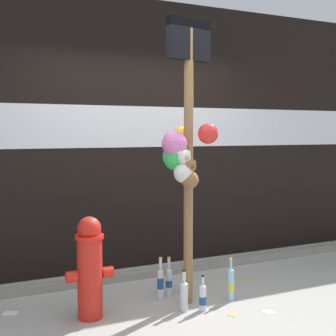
{
  "coord_description": "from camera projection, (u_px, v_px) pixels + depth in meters",
  "views": [
    {
      "loc": [
        -1.72,
        -3.34,
        1.58
      ],
      "look_at": [
        -0.13,
        0.23,
        1.26
      ],
      "focal_mm": 47.16,
      "sensor_mm": 36.0,
      "label": 1
    }
  ],
  "objects": [
    {
      "name": "ground_plane",
      "position": [
        193.0,
        313.0,
        3.87
      ],
      "size": [
        14.0,
        14.0,
        0.0
      ],
      "primitive_type": "plane",
      "color": "#9E9B93"
    },
    {
      "name": "building_wall",
      "position": [
        133.0,
        135.0,
        5.16
      ],
      "size": [
        10.0,
        0.21,
        3.1
      ],
      "color": "black",
      "rests_on": "ground_plane"
    },
    {
      "name": "curb_strip",
      "position": [
        149.0,
        273.0,
        4.82
      ],
      "size": [
        8.0,
        0.12,
        0.08
      ],
      "primitive_type": "cube",
      "color": "gray",
      "rests_on": "ground_plane"
    },
    {
      "name": "memorial_post",
      "position": [
        185.0,
        139.0,
        3.95
      ],
      "size": [
        0.49,
        0.45,
        2.58
      ],
      "color": "olive",
      "rests_on": "ground_plane"
    },
    {
      "name": "fire_hydrant",
      "position": [
        90.0,
        267.0,
        3.73
      ],
      "size": [
        0.4,
        0.24,
        0.87
      ],
      "color": "red",
      "rests_on": "ground_plane"
    },
    {
      "name": "bottle_0",
      "position": [
        184.0,
        294.0,
        3.9
      ],
      "size": [
        0.07,
        0.07,
        0.37
      ],
      "color": "silver",
      "rests_on": "ground_plane"
    },
    {
      "name": "bottle_1",
      "position": [
        203.0,
        297.0,
        3.91
      ],
      "size": [
        0.06,
        0.06,
        0.32
      ],
      "color": "silver",
      "rests_on": "ground_plane"
    },
    {
      "name": "bottle_2",
      "position": [
        231.0,
        284.0,
        4.15
      ],
      "size": [
        0.07,
        0.07,
        0.4
      ],
      "color": "#93CCE0",
      "rests_on": "ground_plane"
    },
    {
      "name": "bottle_3",
      "position": [
        160.0,
        282.0,
        4.19
      ],
      "size": [
        0.06,
        0.06,
        0.4
      ],
      "color": "silver",
      "rests_on": "ground_plane"
    },
    {
      "name": "bottle_4",
      "position": [
        169.0,
        280.0,
        4.3
      ],
      "size": [
        0.06,
        0.06,
        0.37
      ],
      "color": "silver",
      "rests_on": "ground_plane"
    },
    {
      "name": "bottle_5",
      "position": [
        187.0,
        276.0,
        4.36
      ],
      "size": [
        0.06,
        0.06,
        0.39
      ],
      "color": "#B2DBEA",
      "rests_on": "ground_plane"
    },
    {
      "name": "litter_0",
      "position": [
        10.0,
        313.0,
        3.85
      ],
      "size": [
        0.15,
        0.14,
        0.01
      ],
      "primitive_type": "cube",
      "rotation": [
        0.0,
        0.0,
        2.76
      ],
      "color": "silver",
      "rests_on": "ground_plane"
    },
    {
      "name": "litter_1",
      "position": [
        269.0,
        312.0,
        3.87
      ],
      "size": [
        0.09,
        0.1,
        0.01
      ],
      "primitive_type": "cube",
      "rotation": [
        0.0,
        0.0,
        3.1
      ],
      "color": "silver",
      "rests_on": "ground_plane"
    },
    {
      "name": "litter_2",
      "position": [
        234.0,
        314.0,
        3.84
      ],
      "size": [
        0.15,
        0.14,
        0.01
      ],
      "primitive_type": "cube",
      "rotation": [
        0.0,
        0.0,
        0.56
      ],
      "color": "tan",
      "rests_on": "ground_plane"
    },
    {
      "name": "litter_3",
      "position": [
        247.0,
        278.0,
        4.76
      ],
      "size": [
        0.13,
        0.1,
        0.01
      ],
      "primitive_type": "cube",
      "rotation": [
        0.0,
        0.0,
        1.43
      ],
      "color": "tan",
      "rests_on": "ground_plane"
    }
  ]
}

